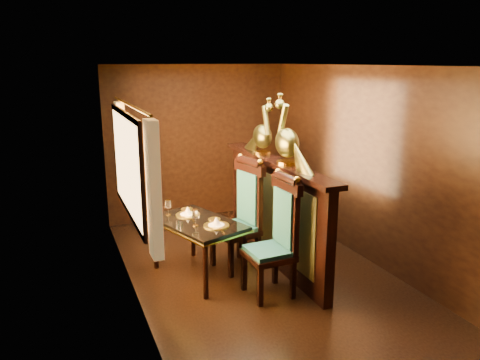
% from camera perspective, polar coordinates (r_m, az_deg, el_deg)
% --- Properties ---
extents(ground, '(5.00, 5.00, 0.00)m').
position_cam_1_polar(ground, '(5.85, 2.56, -11.51)').
color(ground, black).
rests_on(ground, ground).
extents(room_shell, '(3.04, 5.04, 2.52)m').
position_cam_1_polar(room_shell, '(5.34, 1.84, 3.88)').
color(room_shell, black).
rests_on(room_shell, ground).
extents(partition, '(0.26, 2.70, 1.36)m').
position_cam_1_polar(partition, '(5.97, 4.24, -3.63)').
color(partition, black).
rests_on(partition, ground).
extents(dining_table, '(1.06, 1.35, 0.90)m').
position_cam_1_polar(dining_table, '(5.63, -5.20, -5.67)').
color(dining_table, black).
rests_on(dining_table, ground).
extents(chair_left, '(0.52, 0.56, 1.39)m').
position_cam_1_polar(chair_left, '(5.19, 4.78, -6.30)').
color(chair_left, black).
rests_on(chair_left, ground).
extents(chair_right, '(0.61, 0.63, 1.42)m').
position_cam_1_polar(chair_right, '(5.86, 0.48, -3.68)').
color(chair_right, black).
rests_on(chair_right, ground).
extents(peacock_left, '(0.26, 0.69, 0.82)m').
position_cam_1_polar(peacock_left, '(5.48, 5.79, 6.09)').
color(peacock_left, '#1A4F30').
rests_on(peacock_left, partition).
extents(peacock_right, '(0.23, 0.63, 0.74)m').
position_cam_1_polar(peacock_right, '(6.10, 2.75, 6.62)').
color(peacock_right, '#1A4F30').
rests_on(peacock_right, partition).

